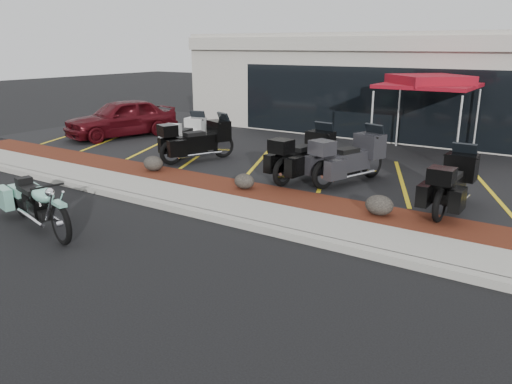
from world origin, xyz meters
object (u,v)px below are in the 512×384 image
Objects in this scene: parked_car at (121,118)px; touring_white at (198,130)px; traffic_cone at (312,146)px; hero_cruiser at (60,218)px; popup_canopy at (429,83)px.

touring_white is at bearing 12.26° from parked_car.
traffic_cone is at bearing 25.94° from parked_car.
hero_cruiser is 0.72× the size of parked_car.
parked_car is at bearing -163.02° from popup_canopy.
hero_cruiser is 10.61m from parked_car.
parked_car reaches higher than traffic_cone.
parked_car is 7.62m from traffic_cone.
hero_cruiser is 5.95× the size of traffic_cone.
hero_cruiser is at bearing -106.10° from popup_canopy.
traffic_cone is 4.05m from popup_canopy.
traffic_cone is (3.48, 1.57, -0.40)m from touring_white.
traffic_cone is 0.18× the size of popup_canopy.
traffic_cone is at bearing 101.66° from hero_cruiser.
parked_car is 8.29× the size of traffic_cone.
popup_canopy reaches higher than hero_cruiser.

